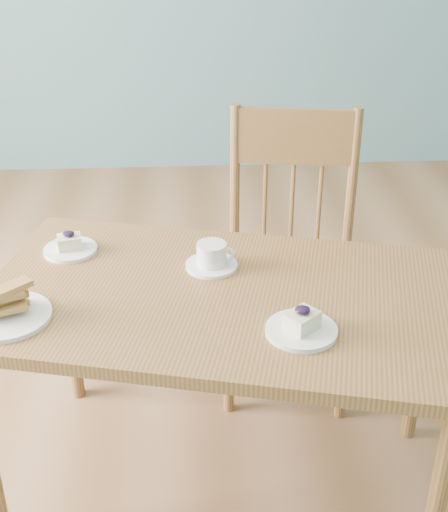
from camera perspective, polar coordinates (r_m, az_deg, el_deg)
The scene contains 7 objects.
room at distance 1.84m, azimuth -7.10°, elevation 17.70°, with size 5.01×5.01×2.71m.
dining_table at distance 1.95m, azimuth -0.23°, elevation -4.72°, with size 1.42×1.01×0.69m.
dining_chair at distance 2.49m, azimuth 5.32°, elevation 0.09°, with size 0.51×0.49×0.99m.
cheesecake_plate_near at distance 1.76m, azimuth 6.23°, elevation -5.61°, with size 0.18×0.18×0.07m.
cheesecake_plate_far at distance 2.16m, azimuth -12.22°, elevation 0.75°, with size 0.16×0.16×0.07m.
coffee_cup at distance 2.02m, azimuth -0.97°, elevation -0.10°, with size 0.15×0.15×0.07m.
biscotti_plate at distance 1.88m, azimuth -17.15°, elevation -4.07°, with size 0.23×0.23×0.09m.
Camera 1 is at (0.11, -1.81, 1.69)m, focal length 50.00 mm.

